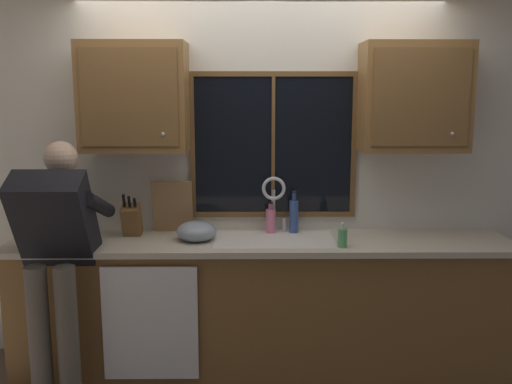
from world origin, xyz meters
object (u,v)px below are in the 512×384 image
at_px(knife_block, 132,220).
at_px(soap_dispenser, 343,237).
at_px(mixing_bowl, 196,231).
at_px(bottle_green_glass, 294,216).
at_px(person_standing, 56,246).
at_px(cutting_board, 172,207).
at_px(bottle_tall_clear, 271,220).

relative_size(knife_block, soap_dispenser, 1.94).
distance_m(mixing_bowl, bottle_green_glass, 0.70).
xyz_separation_m(person_standing, bottle_green_glass, (1.49, 0.52, 0.07)).
xyz_separation_m(person_standing, cutting_board, (0.64, 0.54, 0.13)).
relative_size(mixing_bowl, bottle_tall_clear, 1.21).
distance_m(person_standing, soap_dispenser, 1.78).
bearing_deg(mixing_bowl, bottle_tall_clear, 21.26).
relative_size(person_standing, mixing_bowl, 5.96).
distance_m(mixing_bowl, soap_dispenser, 0.96).
bearing_deg(bottle_green_glass, mixing_bowl, -163.40).
bearing_deg(person_standing, soap_dispenser, 4.57).
bearing_deg(bottle_tall_clear, person_standing, -158.66).
bearing_deg(soap_dispenser, bottle_green_glass, 126.52).
xyz_separation_m(soap_dispenser, bottle_tall_clear, (-0.44, 0.38, 0.03)).
bearing_deg(mixing_bowl, knife_block, 165.14).
xyz_separation_m(knife_block, mixing_bowl, (0.45, -0.12, -0.05)).
bearing_deg(bottle_green_glass, knife_block, -176.02).
height_order(soap_dispenser, bottle_tall_clear, bottle_tall_clear).
distance_m(knife_block, mixing_bowl, 0.47).
bearing_deg(bottle_green_glass, cutting_board, 178.43).
bearing_deg(soap_dispenser, bottle_tall_clear, 139.71).
xyz_separation_m(soap_dispenser, bottle_green_glass, (-0.28, 0.38, 0.06)).
bearing_deg(mixing_bowl, soap_dispenser, -10.87).
distance_m(cutting_board, soap_dispenser, 1.21).
distance_m(bottle_green_glass, bottle_tall_clear, 0.17).
height_order(knife_block, mixing_bowl, knife_block).
relative_size(person_standing, bottle_tall_clear, 7.23).
distance_m(person_standing, cutting_board, 0.85).
bearing_deg(bottle_green_glass, bottle_tall_clear, -178.93).
height_order(mixing_bowl, bottle_green_glass, bottle_green_glass).
relative_size(person_standing, soap_dispenser, 9.59).
bearing_deg(bottle_tall_clear, mixing_bowl, -158.74).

